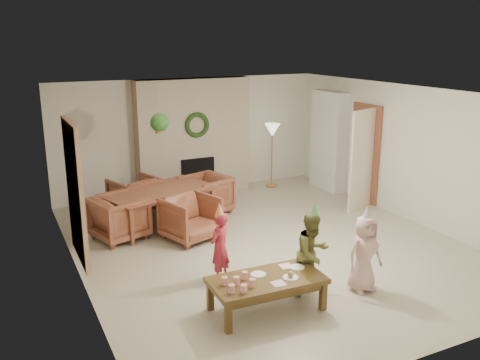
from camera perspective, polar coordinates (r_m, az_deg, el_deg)
floor at (r=8.68m, az=2.96°, el=-7.10°), size 7.00×7.00×0.00m
ceiling at (r=8.06m, az=3.21°, el=9.55°), size 7.00×7.00×0.00m
wall_back at (r=11.39m, az=-5.53°, el=4.90°), size 7.00×0.00×7.00m
wall_front at (r=5.65m, az=20.74°, el=-7.22°), size 7.00×0.00×7.00m
wall_left at (r=7.35m, az=-17.82°, el=-1.72°), size 0.00×7.00×7.00m
wall_right at (r=10.05m, az=18.22°, el=2.76°), size 0.00×7.00×7.00m
fireplace_mass at (r=11.21m, az=-5.16°, el=4.74°), size 2.50×0.40×2.50m
fireplace_hearth at (r=11.18m, az=-4.37°, el=-1.56°), size 1.60×0.30×0.12m
fireplace_firebox at (r=11.22m, az=-4.73°, el=0.57°), size 0.75×0.12×0.75m
fireplace_wreath at (r=10.94m, az=-4.76°, el=6.08°), size 0.54×0.10×0.54m
floor_lamp_base at (r=11.97m, az=3.49°, el=-0.61°), size 0.27×0.27×0.03m
floor_lamp_post at (r=11.81m, az=3.54°, el=2.50°), size 0.03×0.03×1.31m
floor_lamp_shade at (r=11.68m, az=3.59°, el=5.51°), size 0.35×0.35×0.29m
bookshelf_carcass at (r=11.70m, az=9.79°, el=4.29°), size 0.30×1.00×2.20m
bookshelf_shelf_a at (r=11.83m, az=9.57°, el=1.19°), size 0.30×0.92×0.03m
bookshelf_shelf_b at (r=11.74m, az=9.66°, el=3.08°), size 0.30×0.92×0.03m
bookshelf_shelf_c at (r=11.66m, az=9.75°, el=5.00°), size 0.30×0.92×0.03m
bookshelf_shelf_d at (r=11.60m, az=9.84°, el=6.94°), size 0.30×0.92×0.03m
books_row_lower at (r=11.67m, az=9.95°, el=1.68°), size 0.20×0.40×0.24m
books_row_mid at (r=11.74m, az=9.47°, el=3.79°), size 0.20×0.44×0.24m
books_row_upper at (r=11.55m, az=9.99°, el=5.54°), size 0.20×0.36×0.22m
door_frame at (r=10.94m, az=13.64°, el=2.87°), size 0.05×0.86×2.04m
door_leaf at (r=10.43m, az=13.33°, el=2.15°), size 0.77×0.32×2.00m
curtain_panel at (r=7.55m, az=-17.75°, el=-1.28°), size 0.06×1.20×2.00m
dining_table at (r=9.45m, az=-8.72°, el=-3.13°), size 2.19×1.63×0.69m
dining_chair_near at (r=8.78m, az=-5.48°, el=-4.22°), size 1.02×1.04×0.76m
dining_chair_far at (r=10.12m, az=-11.54°, el=-1.79°), size 1.02×1.04×0.76m
dining_chair_left at (r=9.00m, az=-13.19°, el=-4.08°), size 1.04×1.02×0.76m
dining_chair_right at (r=10.06m, az=-3.75°, el=-1.61°), size 1.04×1.02×0.76m
hanging_plant_cord at (r=8.96m, az=-8.95°, el=7.74°), size 0.01×0.01×0.70m
hanging_plant_pot at (r=9.02m, az=-8.86°, el=5.53°), size 0.16×0.16×0.12m
hanging_plant_foliage at (r=9.00m, az=-8.89°, el=6.29°), size 0.32×0.32×0.32m
coffee_table_top at (r=6.56m, az=2.99°, el=-11.02°), size 1.45×0.76×0.07m
coffee_table_apron at (r=6.60m, az=2.98°, el=-11.62°), size 1.34×0.65×0.09m
coffee_leg_fl at (r=6.19m, az=-1.31°, el=-15.06°), size 0.08×0.08×0.37m
coffee_leg_fr at (r=6.74m, az=9.17°, el=-12.57°), size 0.08×0.08×0.37m
coffee_leg_bl at (r=6.66m, az=-3.31°, el=-12.71°), size 0.08×0.08×0.37m
coffee_leg_br at (r=7.17m, az=6.58°, el=-10.63°), size 0.08×0.08×0.37m
cup_a at (r=6.18m, az=-0.93°, el=-11.91°), size 0.08×0.08×0.10m
cup_b at (r=6.36m, az=-1.73°, el=-11.07°), size 0.08×0.08×0.10m
cup_c at (r=6.18m, az=0.42°, el=-11.89°), size 0.08×0.08×0.10m
cup_d at (r=6.36m, az=-0.42°, el=-11.06°), size 0.08×0.08×0.10m
cup_e at (r=6.31m, az=1.38°, el=-11.29°), size 0.08×0.08×0.10m
cup_f at (r=6.49m, az=0.53°, el=-10.49°), size 0.08×0.08×0.10m
plate_a at (r=6.63m, az=2.04°, el=-10.36°), size 0.20×0.20×0.01m
plate_b at (r=6.58m, az=5.61°, el=-10.64°), size 0.20×0.20×0.01m
plate_c at (r=6.85m, az=6.31°, el=-9.55°), size 0.20×0.20×0.01m
food_scoop at (r=6.56m, az=5.62°, el=-10.30°), size 0.08×0.08×0.08m
napkin_left at (r=6.41m, az=4.26°, el=-11.34°), size 0.17×0.17×0.01m
napkin_right at (r=6.87m, az=5.13°, el=-9.46°), size 0.17×0.17×0.01m
child_red at (r=7.25m, az=-2.25°, el=-7.44°), size 0.44×0.40×1.02m
party_hat_red at (r=7.05m, az=-2.29°, el=-3.31°), size 0.16×0.16×0.19m
child_plaid at (r=6.98m, az=8.02°, el=-8.02°), size 0.62×0.52×1.13m
party_hat_plaid at (r=6.76m, az=8.21°, el=-3.29°), size 0.15×0.15×0.19m
child_pink at (r=7.18m, az=13.58°, el=-7.90°), size 0.52×0.34×1.07m
party_hat_pink at (r=6.98m, az=13.88°, el=-3.56°), size 0.16×0.16×0.19m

